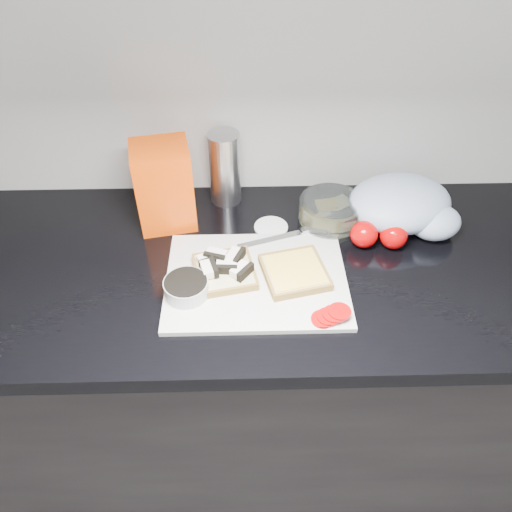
{
  "coord_description": "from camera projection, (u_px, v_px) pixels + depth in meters",
  "views": [
    {
      "loc": [
        -0.13,
        0.36,
        1.7
      ],
      "look_at": [
        -0.11,
        1.16,
        0.95
      ],
      "focal_mm": 35.0,
      "sensor_mm": 36.0,
      "label": 1
    }
  ],
  "objects": [
    {
      "name": "bread_bag",
      "position": [
        164.0,
        186.0,
        1.2
      ],
      "size": [
        0.15,
        0.15,
        0.21
      ],
      "primitive_type": "cube",
      "rotation": [
        0.0,
        0.0,
        0.19
      ],
      "color": "#F65204",
      "rests_on": "countertop"
    },
    {
      "name": "tub_lid",
      "position": [
        271.0,
        227.0,
        1.25
      ],
      "size": [
        0.1,
        0.1,
        0.01
      ],
      "primitive_type": "cylinder",
      "rotation": [
        0.0,
        0.0,
        -0.17
      ],
      "color": "white",
      "rests_on": "countertop"
    },
    {
      "name": "glass_bowl",
      "position": [
        331.0,
        212.0,
        1.25
      ],
      "size": [
        0.16,
        0.16,
        0.07
      ],
      "rotation": [
        0.0,
        0.0,
        0.16
      ],
      "color": "silver",
      "rests_on": "countertop"
    },
    {
      "name": "tomato_slices",
      "position": [
        331.0,
        315.0,
        1.02
      ],
      "size": [
        0.09,
        0.07,
        0.02
      ],
      "rotation": [
        0.0,
        0.0,
        -0.18
      ],
      "color": "#B70405",
      "rests_on": "cutting_board"
    },
    {
      "name": "bread_right",
      "position": [
        295.0,
        272.0,
        1.11
      ],
      "size": [
        0.17,
        0.17,
        0.02
      ],
      "rotation": [
        0.0,
        0.0,
        0.23
      ],
      "color": "#C5B88B",
      "rests_on": "cutting_board"
    },
    {
      "name": "cutting_board",
      "position": [
        256.0,
        280.0,
        1.11
      ],
      "size": [
        0.4,
        0.3,
        0.01
      ],
      "primitive_type": "cube",
      "color": "silver",
      "rests_on": "countertop"
    },
    {
      "name": "seed_tub",
      "position": [
        186.0,
        288.0,
        1.06
      ],
      "size": [
        0.1,
        0.1,
        0.05
      ],
      "color": "#ADB2B2",
      "rests_on": "countertop"
    },
    {
      "name": "knife",
      "position": [
        296.0,
        233.0,
        1.21
      ],
      "size": [
        0.23,
        0.09,
        0.01
      ],
      "rotation": [
        0.0,
        0.0,
        0.31
      ],
      "color": "#BCBCC1",
      "rests_on": "cutting_board"
    },
    {
      "name": "steel_canister",
      "position": [
        225.0,
        168.0,
        1.28
      ],
      "size": [
        0.08,
        0.08,
        0.19
      ],
      "primitive_type": "cylinder",
      "color": "#B0B0B4",
      "rests_on": "countertop"
    },
    {
      "name": "base_cabinet",
      "position": [
        293.0,
        374.0,
        1.49
      ],
      "size": [
        3.5,
        0.6,
        0.86
      ],
      "primitive_type": "cube",
      "color": "black",
      "rests_on": "ground"
    },
    {
      "name": "whole_tomatoes",
      "position": [
        379.0,
        235.0,
        1.18
      ],
      "size": [
        0.14,
        0.07,
        0.07
      ],
      "rotation": [
        0.0,
        0.0,
        0.24
      ],
      "color": "#B70405",
      "rests_on": "countertop"
    },
    {
      "name": "bread_left",
      "position": [
        224.0,
        270.0,
        1.11
      ],
      "size": [
        0.16,
        0.16,
        0.04
      ],
      "rotation": [
        0.0,
        0.0,
        0.2
      ],
      "color": "#C5B88B",
      "rests_on": "cutting_board"
    },
    {
      "name": "grocery_bag",
      "position": [
        404.0,
        206.0,
        1.23
      ],
      "size": [
        0.3,
        0.26,
        0.11
      ],
      "rotation": [
        0.0,
        0.0,
        0.22
      ],
      "color": "#A7B6CE",
      "rests_on": "countertop"
    },
    {
      "name": "countertop",
      "position": [
        303.0,
        266.0,
        1.18
      ],
      "size": [
        3.5,
        0.64,
        0.04
      ],
      "primitive_type": "cube",
      "color": "black",
      "rests_on": "base_cabinet"
    }
  ]
}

